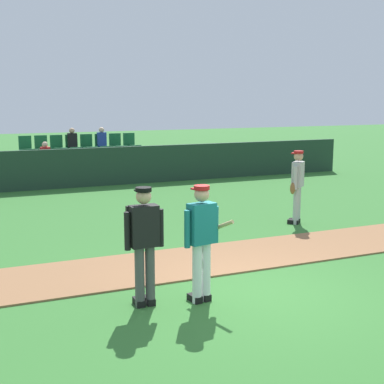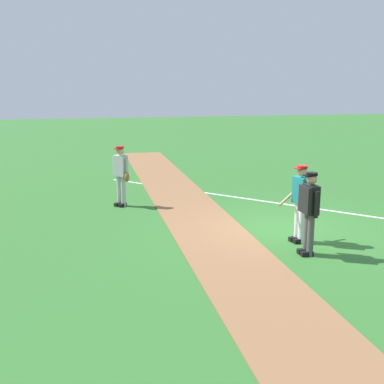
{
  "view_description": "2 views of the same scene",
  "coord_description": "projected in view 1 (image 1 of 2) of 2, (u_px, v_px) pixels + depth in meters",
  "views": [
    {
      "loc": [
        -3.96,
        -6.93,
        3.01
      ],
      "look_at": [
        -0.1,
        2.11,
        1.27
      ],
      "focal_mm": 50.25,
      "sensor_mm": 36.0,
      "label": 1
    },
    {
      "loc": [
        -10.49,
        4.65,
        3.54
      ],
      "look_at": [
        -0.09,
        2.34,
        1.11
      ],
      "focal_mm": 44.88,
      "sensor_mm": 36.0,
      "label": 2
    }
  ],
  "objects": [
    {
      "name": "batter_teal_jersey",
      "position": [
        202.0,
        239.0,
        7.85
      ],
      "size": [
        0.73,
        0.73,
        1.76
      ],
      "color": "white",
      "rests_on": "ground"
    },
    {
      "name": "dugout_fence",
      "position": [
        91.0,
        167.0,
        18.25
      ],
      "size": [
        20.0,
        0.16,
        1.31
      ],
      "primitive_type": "cube",
      "color": "#1E3828",
      "rests_on": "ground"
    },
    {
      "name": "runner_grey_jersey",
      "position": [
        297.0,
        184.0,
        12.79
      ],
      "size": [
        0.58,
        0.49,
        1.76
      ],
      "color": "#B2B2B2",
      "rests_on": "ground"
    },
    {
      "name": "umpire_home_plate",
      "position": [
        144.0,
        239.0,
        7.7
      ],
      "size": [
        0.59,
        0.31,
        1.76
      ],
      "color": "#4C4C4C",
      "rests_on": "ground"
    },
    {
      "name": "stadium_bleachers",
      "position": [
        83.0,
        167.0,
        19.59
      ],
      "size": [
        5.0,
        2.1,
        1.9
      ],
      "color": "slate",
      "rests_on": "ground"
    },
    {
      "name": "ground_plane",
      "position": [
        251.0,
        294.0,
        8.33
      ],
      "size": [
        80.0,
        80.0,
        0.0
      ],
      "primitive_type": "plane",
      "color": "#33702D"
    },
    {
      "name": "infield_dirt_path",
      "position": [
        203.0,
        260.0,
        10.0
      ],
      "size": [
        28.0,
        1.83,
        0.03
      ],
      "primitive_type": "cube",
      "color": "#936642",
      "rests_on": "ground"
    }
  ]
}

